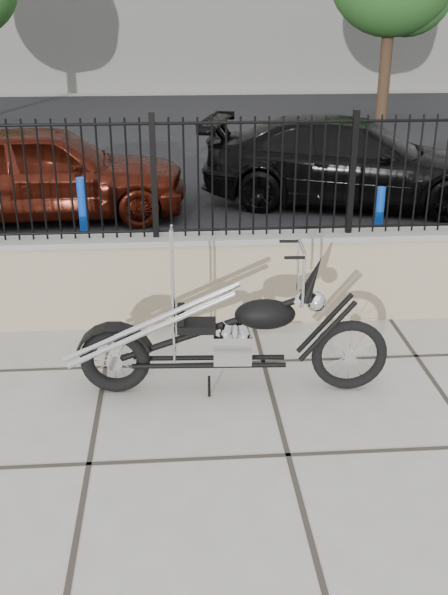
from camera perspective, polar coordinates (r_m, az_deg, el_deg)
ground_plane at (r=5.44m, az=5.27°, el=-12.75°), size 90.00×90.00×0.00m
parking_lot at (r=17.16m, az=-1.52°, el=12.34°), size 30.00×30.00×0.00m
retaining_wall at (r=7.40m, az=2.33°, el=1.66°), size 14.00×0.36×0.96m
iron_fence at (r=7.08m, az=2.48°, el=9.83°), size 14.00×0.08×1.20m
chopper_motorcycle at (r=5.88m, az=0.22°, el=-1.14°), size 2.57×0.59×1.53m
car_red at (r=11.39m, az=-14.37°, el=9.98°), size 4.45×1.99×1.49m
car_black at (r=12.06m, az=10.34°, el=10.90°), size 5.31×3.25×1.44m
bollard_a at (r=9.58m, az=-11.43°, el=6.52°), size 0.16×0.16×1.05m
bollard_b at (r=9.55m, az=12.56°, el=6.04°), size 0.14×0.14×0.95m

